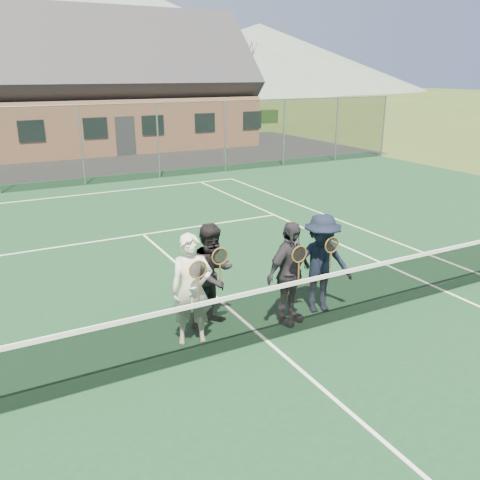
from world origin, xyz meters
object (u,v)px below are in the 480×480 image
Objects in this scene: tennis_net at (267,312)px; player_c at (289,273)px; player_a at (192,290)px; player_b at (213,276)px; clubhouse at (110,75)px; player_d at (321,264)px.

player_c is at bearing 31.32° from tennis_net.
tennis_net is at bearing -28.49° from player_a.
tennis_net is at bearing -61.58° from player_b.
clubhouse is at bearing 81.96° from player_c.
player_d is at bearing -0.80° from player_a.
clubhouse is 24.02m from player_c.
player_a and player_c have the same top height.
player_a is at bearing 151.51° from tennis_net.
player_a is 1.72m from player_c.
player_d is at bearing -11.65° from player_b.
clubhouse reaches higher than player_a.
player_a is at bearing -146.12° from player_b.
player_b reaches higher than tennis_net.
clubhouse is 8.67× the size of player_b.
tennis_net is at bearing -99.46° from clubhouse.
tennis_net is 0.75× the size of clubhouse.
tennis_net is 24.57m from clubhouse.
player_a is at bearing -102.14° from clubhouse.
tennis_net is 0.87m from player_c.
player_c is 1.00× the size of player_d.
player_d is (2.46, -0.03, -0.00)m from player_a.
clubhouse is at bearing 78.96° from player_b.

